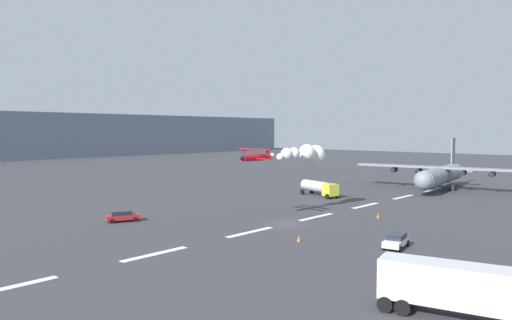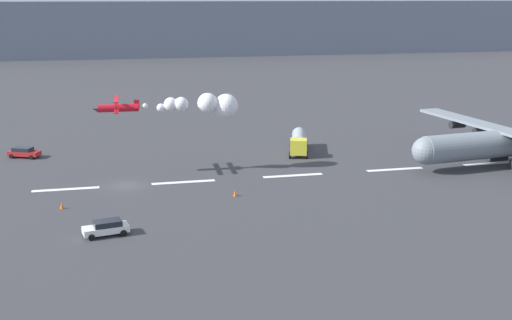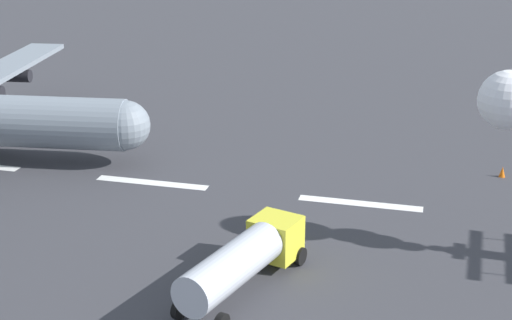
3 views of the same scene
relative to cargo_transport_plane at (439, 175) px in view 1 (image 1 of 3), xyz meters
name	(u,v)px [view 1 (image 1 of 3)]	position (x,y,z in m)	size (l,w,h in m)	color
ground_plane	(286,224)	(-50.60, 1.17, -3.29)	(440.00, 440.00, 0.00)	#38383D
runway_stripe_2	(8,288)	(-86.51, 1.17, -3.29)	(8.00, 0.90, 0.01)	white
runway_stripe_3	(155,254)	(-72.15, 1.17, -3.29)	(8.00, 0.90, 0.01)	white
runway_stripe_4	(250,232)	(-57.78, 1.17, -3.29)	(8.00, 0.90, 0.01)	white
runway_stripe_5	(316,217)	(-43.41, 1.17, -3.29)	(8.00, 0.90, 0.01)	white
runway_stripe_6	(365,206)	(-29.05, 1.17, -3.29)	(8.00, 0.90, 0.01)	white
runway_stripe_7	(403,197)	(-14.68, 1.17, -3.29)	(8.00, 0.90, 0.01)	white
runway_stripe_8	(433,190)	(-0.32, 1.17, -3.29)	(8.00, 0.90, 0.01)	white
cargo_transport_plane	(439,175)	(0.00, 0.00, 0.00)	(27.48, 36.67, 11.00)	gray
stunt_biplane_red	(303,154)	(-40.40, 5.95, 5.70)	(18.86, 6.22, 3.36)	red
semi_truck_orange	(477,291)	(-68.28, -29.21, -1.18)	(5.92, 14.02, 3.70)	silver
fuel_tanker_truck	(319,187)	(-24.66, 13.63, -1.55)	(5.09, 9.36, 2.90)	yellow
followme_car_yellow	(396,240)	(-52.91, -15.99, -2.48)	(4.67, 2.68, 1.52)	white
airport_staff_sedan	(122,216)	(-64.63, 19.16, -2.48)	(4.87, 3.47, 1.52)	#B21E23
traffic_cone_near	(299,238)	(-57.75, -6.47, -2.92)	(0.44, 0.44, 0.75)	orange
traffic_cone_far	(378,216)	(-38.14, -6.02, -2.92)	(0.44, 0.44, 0.75)	orange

